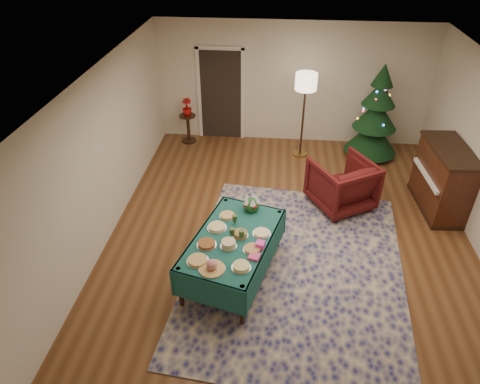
# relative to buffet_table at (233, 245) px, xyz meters

# --- Properties ---
(room_shell) EXTENTS (7.00, 7.00, 7.00)m
(room_shell) POSITION_rel_buffet_table_xyz_m (0.83, 1.08, 0.78)
(room_shell) COLOR #593319
(room_shell) RESTS_ON ground
(doorway) EXTENTS (1.08, 0.04, 2.16)m
(doorway) POSITION_rel_buffet_table_xyz_m (-0.77, 4.57, 0.52)
(doorway) COLOR black
(doorway) RESTS_ON ground
(rug) EXTENTS (3.60, 4.50, 0.02)m
(rug) POSITION_rel_buffet_table_xyz_m (0.94, 0.21, -0.56)
(rug) COLOR navy
(rug) RESTS_ON ground
(buffet_table) EXTENTS (1.51, 2.05, 0.71)m
(buffet_table) POSITION_rel_buffet_table_xyz_m (0.00, 0.00, 0.00)
(buffet_table) COLOR black
(buffet_table) RESTS_ON ground
(platter_0) EXTENTS (0.30, 0.30, 0.04)m
(platter_0) POSITION_rel_buffet_table_xyz_m (-0.41, -0.53, 0.16)
(platter_0) COLOR silver
(platter_0) RESTS_ON buffet_table
(platter_1) EXTENTS (0.35, 0.35, 0.15)m
(platter_1) POSITION_rel_buffet_table_xyz_m (-0.20, -0.66, 0.20)
(platter_1) COLOR silver
(platter_1) RESTS_ON buffet_table
(platter_2) EXTENTS (0.26, 0.26, 0.06)m
(platter_2) POSITION_rel_buffet_table_xyz_m (0.17, -0.60, 0.17)
(platter_2) COLOR silver
(platter_2) RESTS_ON buffet_table
(platter_3) EXTENTS (0.28, 0.28, 0.05)m
(platter_3) POSITION_rel_buffet_table_xyz_m (-0.35, -0.20, 0.16)
(platter_3) COLOR silver
(platter_3) RESTS_ON buffet_table
(platter_4) EXTENTS (0.24, 0.24, 0.10)m
(platter_4) POSITION_rel_buffet_table_xyz_m (-0.04, -0.20, 0.19)
(platter_4) COLOR silver
(platter_4) RESTS_ON buffet_table
(platter_5) EXTENTS (0.26, 0.26, 0.04)m
(platter_5) POSITION_rel_buffet_table_xyz_m (0.29, -0.23, 0.16)
(platter_5) COLOR silver
(platter_5) RESTS_ON buffet_table
(platter_6) EXTENTS (0.29, 0.29, 0.05)m
(platter_6) POSITION_rel_buffet_table_xyz_m (-0.26, 0.19, 0.16)
(platter_6) COLOR silver
(platter_6) RESTS_ON buffet_table
(platter_7) EXTENTS (0.24, 0.24, 0.07)m
(platter_7) POSITION_rel_buffet_table_xyz_m (0.10, 0.05, 0.17)
(platter_7) COLOR silver
(platter_7) RESTS_ON buffet_table
(platter_8) EXTENTS (0.27, 0.27, 0.04)m
(platter_8) POSITION_rel_buffet_table_xyz_m (0.40, 0.12, 0.16)
(platter_8) COLOR silver
(platter_8) RESTS_ON buffet_table
(platter_9) EXTENTS (0.25, 0.25, 0.04)m
(platter_9) POSITION_rel_buffet_table_xyz_m (-0.14, 0.49, 0.16)
(platter_9) COLOR silver
(platter_9) RESTS_ON buffet_table
(goblet_0) EXTENTS (0.08, 0.08, 0.17)m
(goblet_0) POSITION_rel_buffet_table_xyz_m (-0.01, 0.31, 0.23)
(goblet_0) COLOR #2D471E
(goblet_0) RESTS_ON buffet_table
(goblet_1) EXTENTS (0.08, 0.08, 0.17)m
(goblet_1) POSITION_rel_buffet_table_xyz_m (0.13, -0.03, 0.23)
(goblet_1) COLOR #2D471E
(goblet_1) RESTS_ON buffet_table
(goblet_2) EXTENTS (0.08, 0.08, 0.17)m
(goblet_2) POSITION_rel_buffet_table_xyz_m (-0.01, 0.00, 0.23)
(goblet_2) COLOR #2D471E
(goblet_2) RESTS_ON buffet_table
(napkin_stack) EXTENTS (0.17, 0.17, 0.04)m
(napkin_stack) POSITION_rel_buffet_table_xyz_m (0.33, -0.38, 0.16)
(napkin_stack) COLOR #EA4182
(napkin_stack) RESTS_ON buffet_table
(gift_box) EXTENTS (0.14, 0.14, 0.10)m
(gift_box) POSITION_rel_buffet_table_xyz_m (0.40, -0.17, 0.19)
(gift_box) COLOR #F845C3
(gift_box) RESTS_ON buffet_table
(centerpiece) EXTENTS (0.26, 0.26, 0.29)m
(centerpiece) POSITION_rel_buffet_table_xyz_m (0.21, 0.68, 0.27)
(centerpiece) COLOR #1E4C1E
(centerpiece) RESTS_ON buffet_table
(armchair) EXTENTS (1.31, 1.29, 1.01)m
(armchair) POSITION_rel_buffet_table_xyz_m (1.76, 1.97, -0.07)
(armchair) COLOR #480F0F
(armchair) RESTS_ON ground
(floor_lamp) EXTENTS (0.45, 0.45, 1.85)m
(floor_lamp) POSITION_rel_buffet_table_xyz_m (1.08, 3.84, 0.99)
(floor_lamp) COLOR #A57F3F
(floor_lamp) RESTS_ON ground
(side_table) EXTENTS (0.37, 0.37, 0.66)m
(side_table) POSITION_rel_buffet_table_xyz_m (-1.50, 4.24, -0.25)
(side_table) COLOR black
(side_table) RESTS_ON ground
(potted_plant) EXTENTS (0.22, 0.39, 0.22)m
(potted_plant) POSITION_rel_buffet_table_xyz_m (-1.50, 4.24, 0.20)
(potted_plant) COLOR #A50C0B
(potted_plant) RESTS_ON side_table
(christmas_tree) EXTENTS (1.48, 1.48, 2.05)m
(christmas_tree) POSITION_rel_buffet_table_xyz_m (2.62, 3.98, 0.35)
(christmas_tree) COLOR black
(christmas_tree) RESTS_ON ground
(piano) EXTENTS (0.75, 1.45, 1.22)m
(piano) POSITION_rel_buffet_table_xyz_m (3.52, 2.06, 0.02)
(piano) COLOR black
(piano) RESTS_ON ground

